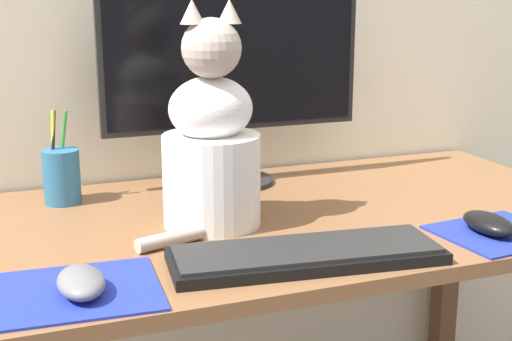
{
  "coord_description": "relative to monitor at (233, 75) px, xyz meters",
  "views": [
    {
      "loc": [
        -0.41,
        -1.17,
        1.15
      ],
      "look_at": [
        -0.01,
        -0.12,
        0.86
      ],
      "focal_mm": 50.0,
      "sensor_mm": 36.0,
      "label": 1
    }
  ],
  "objects": [
    {
      "name": "computer_mouse_right",
      "position": [
        0.3,
        -0.47,
        -0.21
      ],
      "size": [
        0.06,
        0.11,
        0.03
      ],
      "color": "black",
      "rests_on": "mousepad_right"
    },
    {
      "name": "mousepad_right",
      "position": [
        0.32,
        -0.47,
        -0.23
      ],
      "size": [
        0.22,
        0.19,
        0.0
      ],
      "rotation": [
        0.0,
        0.0,
        0.1
      ],
      "color": "#1E2D9E",
      "rests_on": "desk"
    },
    {
      "name": "computer_mouse_left",
      "position": [
        -0.38,
        -0.48,
        -0.21
      ],
      "size": [
        0.06,
        0.11,
        0.03
      ],
      "color": "slate",
      "rests_on": "mousepad_left"
    },
    {
      "name": "pen_cup",
      "position": [
        -0.36,
        -0.02,
        -0.18
      ],
      "size": [
        0.07,
        0.07,
        0.18
      ],
      "color": "#286089",
      "rests_on": "desk"
    },
    {
      "name": "keyboard",
      "position": [
        -0.04,
        -0.47,
        -0.22
      ],
      "size": [
        0.44,
        0.19,
        0.02
      ],
      "rotation": [
        0.0,
        0.0,
        -0.12
      ],
      "color": "black",
      "rests_on": "desk"
    },
    {
      "name": "monitor",
      "position": [
        0.0,
        0.0,
        0.0
      ],
      "size": [
        0.56,
        0.17,
        0.4
      ],
      "color": "black",
      "rests_on": "desk"
    },
    {
      "name": "mousepad_left",
      "position": [
        -0.39,
        -0.46,
        -0.23
      ],
      "size": [
        0.23,
        0.21,
        0.0
      ],
      "rotation": [
        0.0,
        0.0,
        -0.06
      ],
      "color": "#1E2D9E",
      "rests_on": "desk"
    },
    {
      "name": "desk",
      "position": [
        -0.07,
        -0.24,
        -0.33
      ],
      "size": [
        1.44,
        0.67,
        0.73
      ],
      "color": "brown",
      "rests_on": "ground_plane"
    },
    {
      "name": "cat",
      "position": [
        -0.13,
        -0.25,
        -0.09
      ],
      "size": [
        0.25,
        0.21,
        0.39
      ],
      "rotation": [
        0.0,
        0.0,
        -0.07
      ],
      "color": "white",
      "rests_on": "desk"
    }
  ]
}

